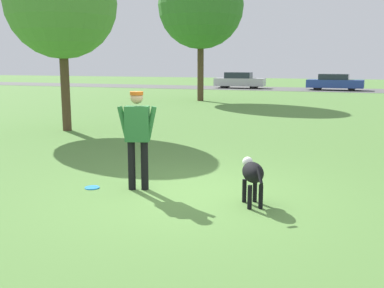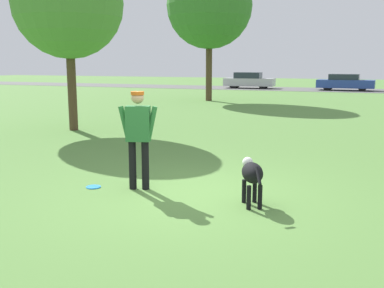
% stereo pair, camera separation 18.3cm
% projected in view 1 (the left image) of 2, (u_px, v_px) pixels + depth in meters
% --- Properties ---
extents(ground_plane, '(120.00, 120.00, 0.00)m').
position_uv_depth(ground_plane, '(187.00, 194.00, 7.69)').
color(ground_plane, '#56843D').
extents(far_road_strip, '(120.00, 6.00, 0.01)m').
position_uv_depth(far_road_strip, '(326.00, 90.00, 37.47)').
color(far_road_strip, '#5B5B59').
rests_on(far_road_strip, ground_plane).
extents(person, '(0.68, 0.34, 1.73)m').
position_uv_depth(person, '(137.00, 132.00, 7.78)').
color(person, black).
rests_on(person, ground_plane).
extents(dog, '(0.55, 0.91, 0.71)m').
position_uv_depth(dog, '(252.00, 174.00, 7.01)').
color(dog, black).
rests_on(dog, ground_plane).
extents(frisbee, '(0.26, 0.26, 0.02)m').
position_uv_depth(frisbee, '(92.00, 188.00, 8.04)').
color(frisbee, '#268CE5').
rests_on(frisbee, ground_plane).
extents(tree_far_left, '(4.93, 4.93, 7.93)m').
position_uv_depth(tree_far_left, '(201.00, 6.00, 25.75)').
color(tree_far_left, '#4C3826').
rests_on(tree_far_left, ground_plane).
extents(tree_near_left, '(3.52, 3.52, 5.86)m').
position_uv_depth(tree_near_left, '(61.00, 3.00, 14.21)').
color(tree_near_left, '#4C3826').
rests_on(tree_near_left, ground_plane).
extents(parked_car_silver, '(4.46, 1.93, 1.41)m').
position_uv_depth(parked_car_silver, '(239.00, 80.00, 39.94)').
color(parked_car_silver, '#B7B7BC').
rests_on(parked_car_silver, ground_plane).
extents(parked_car_blue, '(4.52, 1.98, 1.33)m').
position_uv_depth(parked_car_blue, '(335.00, 82.00, 36.88)').
color(parked_car_blue, '#284293').
rests_on(parked_car_blue, ground_plane).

